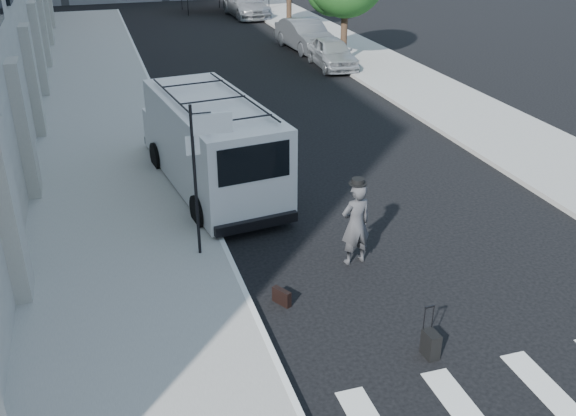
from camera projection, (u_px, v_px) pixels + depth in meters
ground at (359, 316)px, 12.72m from camera, size 120.00×120.00×0.00m
sidewalk_left at (101, 106)px, 25.29m from camera, size 4.50×48.00×0.15m
sidewalk_right at (369, 60)px, 32.26m from camera, size 4.00×56.00×0.15m
sign_pole at (204, 149)px, 13.67m from camera, size 1.03×0.07×3.50m
businessman at (356, 224)px, 14.20m from camera, size 0.76×0.56×1.94m
briefcase at (282, 297)px, 13.04m from camera, size 0.32×0.44×0.34m
suitcase at (431, 344)px, 11.51m from camera, size 0.24×0.37×0.99m
cargo_van at (210, 143)px, 17.85m from camera, size 3.10×7.10×2.57m
parked_car_a at (332, 53)px, 30.94m from camera, size 1.93×4.30×1.44m
parked_car_b at (305, 35)px, 34.40m from camera, size 2.08×5.03×1.62m
parked_car_c at (246, 4)px, 44.12m from camera, size 2.57×5.73×1.63m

